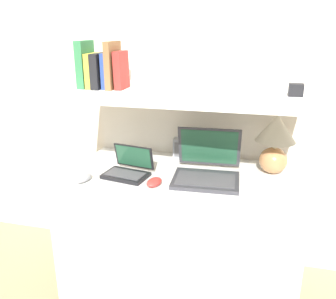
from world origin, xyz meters
TOP-DOWN VIEW (x-y plane):
  - wall_back at (0.00, 0.76)m, footprint 6.00×0.05m
  - desk at (0.00, 0.35)m, footprint 1.22×0.69m
  - back_riser at (0.00, 0.71)m, footprint 1.22×0.04m
  - shelf at (0.00, 0.42)m, footprint 1.22×0.62m
  - table_lamp at (0.47, 0.52)m, footprint 0.21×0.21m
  - laptop_large at (0.13, 0.36)m, footprint 0.36×0.36m
  - laptop_small at (-0.29, 0.29)m, footprint 0.26×0.23m
  - computer_mouse at (-0.12, 0.20)m, footprint 0.09×0.12m
  - second_mouse at (-0.49, 0.16)m, footprint 0.08×0.12m
  - router_box at (-0.06, 0.62)m, footprint 0.10×0.06m
  - book_green at (-0.56, 0.42)m, footprint 0.04×0.16m
  - book_yellow at (-0.52, 0.42)m, footprint 0.03×0.16m
  - book_black at (-0.48, 0.42)m, footprint 0.04×0.18m
  - book_blue at (-0.43, 0.42)m, footprint 0.02×0.14m
  - book_brown at (-0.40, 0.42)m, footprint 0.03×0.17m
  - book_red at (-0.35, 0.42)m, footprint 0.04×0.14m
  - shelf_gadget at (0.54, 0.42)m, footprint 0.07×0.05m

SIDE VIEW (x-z plane):
  - desk at x=0.00m, z-range 0.00..0.73m
  - back_riser at x=0.00m, z-range 0.00..1.15m
  - computer_mouse at x=-0.12m, z-range 0.73..0.76m
  - second_mouse at x=-0.49m, z-range 0.73..0.76m
  - laptop_small at x=-0.29m, z-range 0.69..0.84m
  - laptop_large at x=0.13m, z-range 0.65..0.91m
  - router_box at x=-0.06m, z-range 0.73..0.85m
  - table_lamp at x=0.47m, z-range 0.76..1.09m
  - shelf at x=0.00m, z-range 1.15..1.18m
  - wall_back at x=0.00m, z-range 0.00..2.40m
  - shelf_gadget at x=0.54m, z-range 1.18..1.24m
  - book_yellow at x=-0.52m, z-range 1.18..1.36m
  - book_black at x=-0.48m, z-range 1.18..1.36m
  - book_blue at x=-0.43m, z-range 1.18..1.36m
  - book_red at x=-0.35m, z-range 1.17..1.37m
  - book_brown at x=-0.40m, z-range 1.18..1.42m
  - book_green at x=-0.56m, z-range 1.18..1.42m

